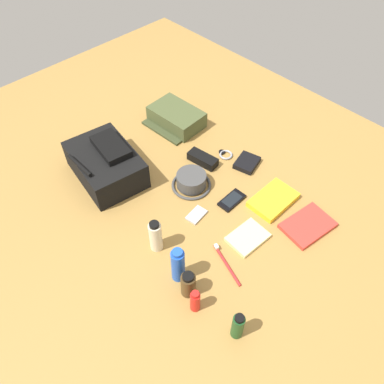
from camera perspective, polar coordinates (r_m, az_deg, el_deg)
name	(u,v)px	position (r m, az deg, el deg)	size (l,w,h in m)	color
ground_plane	(192,200)	(1.63, 0.00, -1.19)	(2.64, 2.02, 0.02)	#A1783A
backpack	(106,164)	(1.70, -12.58, 4.09)	(0.37, 0.29, 0.16)	black
toiletry_pouch	(176,118)	(1.95, -2.40, 10.93)	(0.27, 0.22, 0.08)	#47512D
bucket_hat	(191,181)	(1.65, -0.10, 1.60)	(0.17, 0.17, 0.07)	#434343
shampoo_bottle	(238,326)	(1.28, 6.78, -19.06)	(0.04, 0.04, 0.13)	#19471E
sunscreen_spray	(195,301)	(1.32, 0.47, -15.80)	(0.03, 0.03, 0.11)	red
cologne_bottle	(188,284)	(1.34, -0.57, -13.47)	(0.05, 0.05, 0.11)	#473319
deodorant_spray	(178,265)	(1.35, -2.08, -10.71)	(0.05, 0.05, 0.17)	blue
lotion_bottle	(156,236)	(1.43, -5.41, -6.50)	(0.05, 0.05, 0.15)	beige
paperback_novel	(308,225)	(1.59, 16.72, -4.76)	(0.16, 0.22, 0.02)	red
travel_guidebook	(273,200)	(1.64, 11.90, -1.18)	(0.13, 0.20, 0.03)	yellow
cell_phone	(232,200)	(1.62, 5.90, -1.20)	(0.06, 0.12, 0.01)	black
media_player	(197,215)	(1.56, 0.68, -3.39)	(0.06, 0.09, 0.01)	#B7B7BC
wristwatch	(225,154)	(1.80, 4.95, 5.55)	(0.07, 0.06, 0.01)	#99999E
toothbrush	(225,262)	(1.44, 4.96, -10.29)	(0.18, 0.07, 0.02)	red
wallet	(247,163)	(1.77, 8.11, 4.31)	(0.09, 0.11, 0.02)	black
notepad	(248,237)	(1.51, 8.23, -6.65)	(0.11, 0.15, 0.02)	beige
sunglasses_case	(203,159)	(1.75, 1.59, 4.88)	(0.14, 0.06, 0.04)	black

